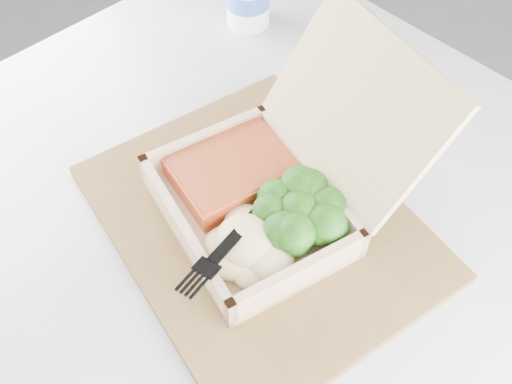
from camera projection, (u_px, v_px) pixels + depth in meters
The scene contains 8 objects.
cafe_table at pixel (240, 294), 0.81m from camera, with size 0.99×0.99×0.75m.
serving_tray at pixel (259, 222), 0.64m from camera, with size 0.37×0.30×0.02m, color brown.
takeout_container at pixel (283, 176), 0.61m from camera, with size 0.29×0.32×0.18m.
salmon_fillet at pixel (233, 171), 0.65m from camera, with size 0.10×0.13×0.03m, color #FA5831.
broccoli_pile at pixel (299, 215), 0.60m from camera, with size 0.11×0.11×0.04m, color #296917, non-canonical shape.
mashed_potatoes at pixel (246, 240), 0.59m from camera, with size 0.11×0.09×0.04m, color #CEBC85.
plastic_fork at pixel (254, 213), 0.59m from camera, with size 0.04×0.17×0.03m.
receipt at pixel (377, 144), 0.72m from camera, with size 0.07×0.14×0.00m, color white.
Camera 1 is at (0.08, -0.47, 1.30)m, focal length 40.00 mm.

